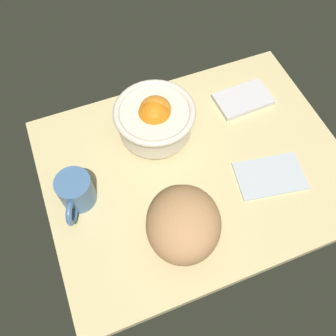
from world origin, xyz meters
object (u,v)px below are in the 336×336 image
(napkin_folded, at_px, (270,175))
(mug, at_px, (76,192))
(fruit_bowl, at_px, (155,118))
(bread_loaf, at_px, (184,224))
(napkin_spare, at_px, (243,99))

(napkin_folded, distance_m, mug, 0.43)
(napkin_folded, bearing_deg, fruit_bowl, -46.54)
(mug, bearing_deg, fruit_bowl, -153.30)
(bread_loaf, bearing_deg, napkin_folded, -167.57)
(fruit_bowl, distance_m, napkin_spare, 0.25)
(fruit_bowl, height_order, napkin_spare, fruit_bowl)
(napkin_spare, relative_size, mug, 1.25)
(fruit_bowl, xyz_separation_m, mug, (0.22, 0.11, -0.02))
(napkin_spare, height_order, mug, mug)
(napkin_spare, distance_m, mug, 0.48)
(fruit_bowl, height_order, mug, fruit_bowl)
(fruit_bowl, distance_m, bread_loaf, 0.27)
(napkin_spare, bearing_deg, fruit_bowl, 2.12)
(fruit_bowl, relative_size, bread_loaf, 1.15)
(bread_loaf, height_order, napkin_folded, bread_loaf)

